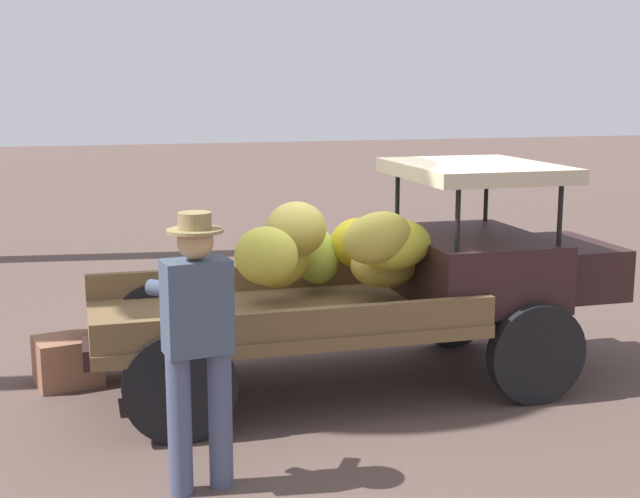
{
  "coord_description": "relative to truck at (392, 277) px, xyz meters",
  "views": [
    {
      "loc": [
        -2.12,
        -6.94,
        2.51
      ],
      "look_at": [
        -0.25,
        -0.26,
        1.18
      ],
      "focal_mm": 48.94,
      "sensor_mm": 36.0,
      "label": 1
    }
  ],
  "objects": [
    {
      "name": "wooden_crate",
      "position": [
        -2.65,
        0.65,
        -0.7
      ],
      "size": [
        0.6,
        0.55,
        0.41
      ],
      "primitive_type": "cube",
      "rotation": [
        0.0,
        0.0,
        0.22
      ],
      "color": "#8D5C44",
      "rests_on": "ground"
    },
    {
      "name": "ground_plane",
      "position": [
        -0.38,
        0.25,
        -0.91
      ],
      "size": [
        60.0,
        60.0,
        0.0
      ],
      "primitive_type": "plane",
      "color": "brown"
    },
    {
      "name": "farmer",
      "position": [
        -1.84,
        -1.59,
        0.1
      ],
      "size": [
        0.52,
        0.48,
        1.76
      ],
      "rotation": [
        0.0,
        0.0,
        1.71
      ],
      "color": "#4A5272",
      "rests_on": "ground"
    },
    {
      "name": "truck",
      "position": [
        0.0,
        0.0,
        0.0
      ],
      "size": [
        4.5,
        1.76,
        1.84
      ],
      "rotation": [
        0.0,
        0.0,
        0.0
      ],
      "color": "#2F1B1B",
      "rests_on": "ground"
    }
  ]
}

